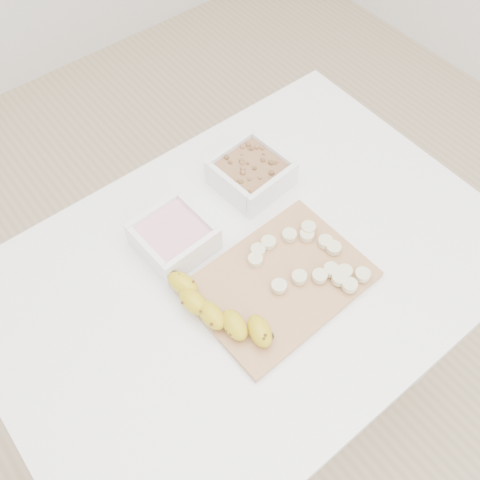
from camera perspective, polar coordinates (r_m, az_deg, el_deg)
ground at (r=1.72m, az=0.65°, el=-15.85°), size 3.50×3.50×0.00m
table at (r=1.12m, az=0.96°, el=-5.45°), size 1.00×0.70×0.75m
bowl_yogurt at (r=1.04m, az=-7.08°, el=0.36°), size 0.14×0.14×0.06m
bowl_granola at (r=1.13m, az=1.20°, el=7.17°), size 0.15×0.15×0.07m
cutting_board at (r=1.01m, az=4.25°, el=-4.51°), size 0.33×0.24×0.01m
banana at (r=0.95m, az=-2.13°, el=-7.61°), size 0.08×0.22×0.04m
banana_slices at (r=1.02m, az=7.51°, el=-2.08°), size 0.17×0.20×0.02m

